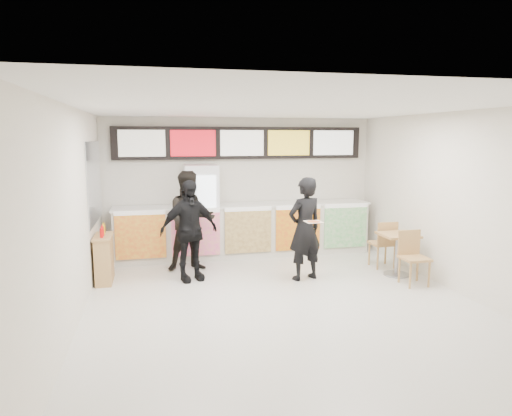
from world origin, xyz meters
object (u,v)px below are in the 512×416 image
object	(u,v)px
service_counter	(245,230)
customer_left	(191,221)
cafe_table	(397,247)
drinks_fridge	(202,212)
customer_main	(305,229)
customer_mid	(189,231)
condiment_ledge	(104,258)

from	to	relation	value
service_counter	customer_left	size ratio (longest dim) A/B	2.87
customer_left	cafe_table	distance (m)	3.95
drinks_fridge	customer_main	world-z (taller)	drinks_fridge
drinks_fridge	customer_main	size ratio (longest dim) A/B	1.07
customer_mid	condiment_ledge	size ratio (longest dim) A/B	1.81
service_counter	customer_left	xyz separation A→B (m)	(-1.23, -0.84, 0.40)
cafe_table	customer_mid	bearing A→B (deg)	171.68
customer_mid	drinks_fridge	bearing A→B (deg)	58.36
customer_left	cafe_table	size ratio (longest dim) A/B	1.20
customer_main	customer_left	world-z (taller)	customer_left
drinks_fridge	service_counter	bearing A→B (deg)	-0.99
service_counter	customer_mid	size ratio (longest dim) A/B	3.03
service_counter	drinks_fridge	xyz separation A→B (m)	(-0.93, 0.02, 0.43)
service_counter	customer_main	distance (m)	2.07
customer_mid	cafe_table	world-z (taller)	customer_mid
customer_main	cafe_table	world-z (taller)	customer_main
drinks_fridge	condiment_ledge	size ratio (longest dim) A/B	1.97
service_counter	drinks_fridge	size ratio (longest dim) A/B	2.78
customer_left	customer_mid	bearing A→B (deg)	-103.36
customer_left	customer_mid	distance (m)	0.66
service_counter	condiment_ledge	size ratio (longest dim) A/B	5.48
drinks_fridge	cafe_table	size ratio (longest dim) A/B	1.24
customer_mid	customer_main	bearing A→B (deg)	-28.76
customer_main	condiment_ledge	size ratio (longest dim) A/B	1.85
service_counter	customer_main	size ratio (longest dim) A/B	2.97
customer_main	condiment_ledge	world-z (taller)	customer_main
service_counter	cafe_table	bearing A→B (deg)	-39.51
cafe_table	condiment_ledge	bearing A→B (deg)	171.55
service_counter	customer_main	bearing A→B (deg)	-69.21
customer_left	cafe_table	bearing A→B (deg)	-23.87
cafe_table	customer_main	bearing A→B (deg)	175.15
customer_main	customer_mid	world-z (taller)	customer_main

